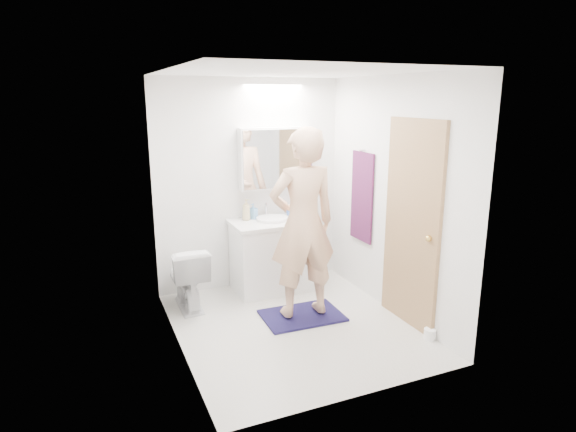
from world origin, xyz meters
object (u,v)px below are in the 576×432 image
toilet_paper_roll (430,334)px  toothbrush_cup (290,212)px  medicine_cabinet (276,158)px  soap_bottle_a (246,210)px  soap_bottle_b (253,211)px  vanity_cabinet (273,257)px  toilet (187,277)px  person (303,224)px

toilet_paper_roll → toothbrush_cup: bearing=107.9°
medicine_cabinet → soap_bottle_a: (-0.39, -0.06, -0.56)m
soap_bottle_a → toilet_paper_roll: soap_bottle_a is taller
medicine_cabinet → toilet_paper_roll: bearing=-68.6°
soap_bottle_b → medicine_cabinet: bearing=5.7°
vanity_cabinet → medicine_cabinet: (0.13, 0.21, 1.11)m
toilet → medicine_cabinet: bearing=-164.1°
soap_bottle_b → toilet_paper_roll: 2.33m
vanity_cabinet → person: size_ratio=0.48×
vanity_cabinet → toothbrush_cup: toothbrush_cup is taller
vanity_cabinet → soap_bottle_a: size_ratio=3.69×
vanity_cabinet → medicine_cabinet: bearing=58.8°
medicine_cabinet → vanity_cabinet: bearing=-121.2°
medicine_cabinet → toilet: bearing=-164.2°
toilet → toothbrush_cup: bearing=-167.9°
soap_bottle_b → vanity_cabinet: bearing=-46.1°
vanity_cabinet → medicine_cabinet: size_ratio=1.02×
vanity_cabinet → soap_bottle_a: bearing=150.7°
person → soap_bottle_b: person is taller
soap_bottle_a → toilet_paper_roll: bearing=-58.3°
toilet → toothbrush_cup: size_ratio=7.31×
medicine_cabinet → person: 1.16m
medicine_cabinet → person: size_ratio=0.47×
person → soap_bottle_a: person is taller
soap_bottle_a → toilet_paper_roll: 2.36m
soap_bottle_b → toilet_paper_roll: size_ratio=1.61×
soap_bottle_b → toothbrush_cup: soap_bottle_b is taller
medicine_cabinet → toilet: medicine_cabinet is taller
toothbrush_cup → toilet_paper_roll: bearing=-72.1°
person → toilet_paper_roll: (0.89, -0.89, -0.94)m
soap_bottle_a → toothbrush_cup: 0.55m
person → toothbrush_cup: bearing=-104.3°
toilet → person: bearing=145.3°
medicine_cabinet → toothbrush_cup: bearing=-18.7°
vanity_cabinet → toilet_paper_roll: 1.96m
vanity_cabinet → toothbrush_cup: bearing=30.2°
toothbrush_cup → toilet_paper_roll: size_ratio=0.85×
person → toilet_paper_roll: person is taller
person → toilet: bearing=-32.8°
soap_bottle_a → toothbrush_cup: bearing=1.1°
vanity_cabinet → toilet: size_ratio=1.31×
person → soap_bottle_a: bearing=-73.2°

